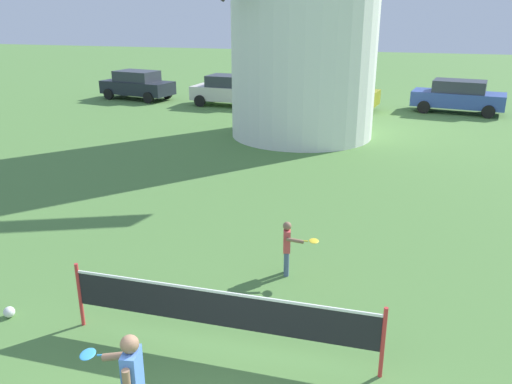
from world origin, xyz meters
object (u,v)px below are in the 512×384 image
stray_ball (9,312)px  parked_car_blue (458,96)px  player_far (288,245)px  player_near (131,381)px  tennis_net (219,309)px  parked_car_cream (229,90)px  parked_car_mustard (336,93)px  parked_car_black (137,85)px

stray_ball → parked_car_blue: parked_car_blue is taller
player_far → player_near: bearing=-101.3°
tennis_net → parked_car_cream: 20.72m
player_near → parked_car_cream: 22.41m
player_near → parked_car_blue: (5.35, 22.72, 0.01)m
player_near → parked_car_cream: parked_car_cream is taller
player_near → parked_car_mustard: parked_car_mustard is taller
player_far → parked_car_mustard: (-1.39, 17.64, 0.19)m
tennis_net → player_near: size_ratio=3.35×
parked_car_cream → parked_car_blue: size_ratio=0.88×
player_near → parked_car_mustard: size_ratio=0.32×
tennis_net → player_near: (-0.41, -1.89, 0.12)m
parked_car_cream → parked_car_mustard: size_ratio=0.90×
parked_car_black → parked_car_cream: same height
tennis_net → parked_car_cream: (-6.36, 19.71, 0.12)m
tennis_net → parked_car_black: bearing=120.5°
player_near → parked_car_black: (-11.54, 22.16, 0.01)m
parked_car_black → parked_car_mustard: size_ratio=0.97×
tennis_net → stray_ball: size_ratio=25.81×
parked_car_cream → stray_ball: bearing=-82.2°
player_near → parked_car_mustard: bearing=91.3°
player_near → parked_car_cream: bearing=105.4°
player_near → parked_car_cream: size_ratio=0.36×
parked_car_mustard → player_near: bearing=-88.7°
parked_car_blue → parked_car_cream: bearing=-174.3°
player_far → stray_ball: bearing=-147.1°
player_far → parked_car_blue: (4.47, 18.29, 0.19)m
stray_ball → parked_car_mustard: (2.75, 20.32, 0.72)m
player_far → parked_car_mustard: bearing=94.5°
parked_car_black → parked_car_cream: (5.58, -0.55, -0.00)m
player_near → parked_car_mustard: 22.08m
parked_car_cream → parked_car_black: bearing=174.3°
player_far → parked_car_blue: parked_car_blue is taller
parked_car_mustard → parked_car_black: bearing=179.6°
parked_car_black → parked_car_blue: 16.90m
player_far → parked_car_blue: 18.82m
stray_ball → parked_car_mustard: bearing=82.3°
stray_ball → parked_car_black: (-8.28, 20.40, 0.72)m
player_near → parked_car_mustard: (-0.50, 22.07, 0.01)m
player_near → stray_ball: 3.76m
tennis_net → parked_car_mustard: parked_car_mustard is taller
tennis_net → parked_car_blue: parked_car_blue is taller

